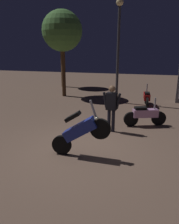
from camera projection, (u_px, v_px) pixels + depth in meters
ground_plane at (79, 149)px, 6.45m from camera, size 40.00×40.00×0.00m
motorcycle_blue_foreground at (80, 131)px, 5.84m from camera, size 1.66×0.32×1.63m
motorcycle_pink_parked_left at (145, 115)px, 8.30m from camera, size 1.60×0.64×1.11m
motorcycle_red_parked_right at (147, 98)px, 11.17m from camera, size 0.35×1.66×1.11m
person_rider_beside at (112, 105)px, 7.57m from camera, size 0.67×0.29×1.68m
streetlamp_near at (118, 40)px, 11.08m from camera, size 0.36×0.36×5.24m
tree_left_bg at (62, 31)px, 12.56m from camera, size 2.35×2.35×5.04m
tree_center_bg at (61, 37)px, 15.89m from camera, size 1.95×1.95×4.68m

